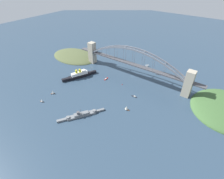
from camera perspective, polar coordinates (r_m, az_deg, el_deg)
ground_plane at (r=403.61m, az=6.67°, el=4.33°), size 1400.00×1400.00×0.00m
harbor_arch_bridge at (r=388.86m, az=6.97°, el=8.15°), size 305.82×15.20×68.63m
headland_east_shore at (r=508.05m, az=-11.93°, el=10.68°), size 137.85×94.91×17.74m
ocean_liner at (r=401.80m, az=-10.72°, el=4.77°), size 39.46×77.87×20.04m
naval_cruiser at (r=300.55m, az=-10.24°, el=-8.22°), size 47.77×71.79×16.15m
seaplane_taxiing_near_bridge at (r=421.87m, az=14.90°, el=5.11°), size 9.55×8.52×4.93m
seaplane_second_in_formation at (r=451.24m, az=11.50°, el=7.74°), size 9.41×9.16×5.11m
small_boat_0 at (r=349.16m, az=-22.18°, el=-3.38°), size 6.85×5.00×7.04m
small_boat_1 at (r=362.90m, az=-19.00°, el=-0.78°), size 5.74×7.38×8.96m
small_boat_2 at (r=307.56m, az=4.81°, el=-6.08°), size 9.38×5.45×8.71m
small_boat_3 at (r=340.15m, az=7.39°, el=-2.30°), size 11.50×3.22×1.87m
small_boat_4 at (r=390.60m, az=-1.99°, el=3.55°), size 3.36×12.76×2.14m
channel_marker_buoy at (r=371.76m, az=3.40°, el=1.73°), size 2.20×2.20×2.75m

